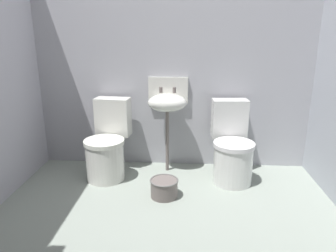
% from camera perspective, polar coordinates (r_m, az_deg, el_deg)
% --- Properties ---
extents(ground_plane, '(3.31, 2.66, 0.08)m').
position_cam_1_polar(ground_plane, '(2.68, -0.38, -17.13)').
color(ground_plane, gray).
extents(wall_back, '(3.31, 0.10, 2.32)m').
position_cam_1_polar(wall_back, '(3.42, 0.93, 11.81)').
color(wall_back, '#A9A8B0').
rests_on(wall_back, ground).
extents(toilet_left, '(0.44, 0.63, 0.78)m').
position_cam_1_polar(toilet_left, '(3.31, -10.82, -3.59)').
color(toilet_left, silver).
rests_on(toilet_left, ground).
extents(toilet_right, '(0.42, 0.61, 0.78)m').
position_cam_1_polar(toilet_right, '(3.24, 11.42, -4.06)').
color(toilet_right, silver).
rests_on(toilet_right, ground).
extents(sink, '(0.42, 0.35, 0.99)m').
position_cam_1_polar(sink, '(3.27, -0.11, 4.40)').
color(sink, '#6A605C').
rests_on(sink, ground).
extents(bucket, '(0.26, 0.26, 0.17)m').
position_cam_1_polar(bucket, '(2.93, -0.70, -11.02)').
color(bucket, '#6A605C').
rests_on(bucket, ground).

